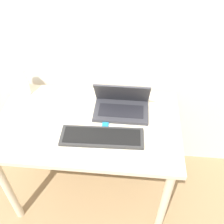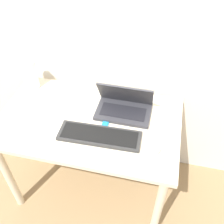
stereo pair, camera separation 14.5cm
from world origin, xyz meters
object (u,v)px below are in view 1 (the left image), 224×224
(laptop, at_px, (121,105))
(keyboard, at_px, (102,137))
(vase, at_px, (19,77))
(mp3_player, at_px, (105,124))
(mouse, at_px, (159,143))

(laptop, height_order, keyboard, laptop)
(vase, relative_size, mp3_player, 4.36)
(vase, bearing_deg, mouse, -21.75)
(keyboard, relative_size, mp3_player, 7.09)
(laptop, bearing_deg, vase, 171.60)
(vase, height_order, mp3_player, vase)
(laptop, xyz_separation_m, mp3_player, (-0.08, -0.13, -0.04))
(keyboard, distance_m, vase, 0.66)
(keyboard, bearing_deg, mouse, -3.06)
(mouse, height_order, mp3_player, mouse)
(laptop, xyz_separation_m, keyboard, (-0.09, -0.23, -0.03))
(vase, bearing_deg, laptop, -8.40)
(vase, distance_m, mp3_player, 0.62)
(mouse, bearing_deg, keyboard, 176.94)
(mouse, bearing_deg, laptop, 131.39)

